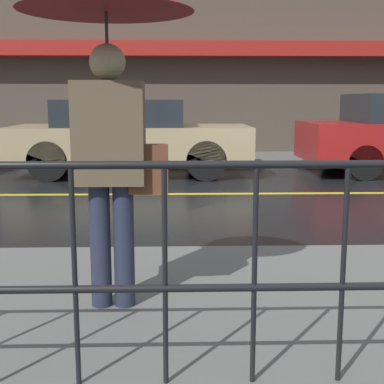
# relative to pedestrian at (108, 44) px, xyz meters

# --- Properties ---
(ground_plane) EXTENTS (80.00, 80.00, 0.00)m
(ground_plane) POSITION_rel_pedestrian_xyz_m (1.74, 4.68, -1.72)
(ground_plane) COLOR black
(sidewalk_near) EXTENTS (28.00, 2.57, 0.11)m
(sidewalk_near) POSITION_rel_pedestrian_xyz_m (1.74, 0.08, -1.67)
(sidewalk_near) COLOR #60605E
(sidewalk_near) RESTS_ON ground_plane
(sidewalk_far) EXTENTS (28.00, 2.19, 0.11)m
(sidewalk_far) POSITION_rel_pedestrian_xyz_m (1.74, 9.09, -1.67)
(sidewalk_far) COLOR #60605E
(sidewalk_far) RESTS_ON ground_plane
(lane_marking) EXTENTS (25.20, 0.12, 0.01)m
(lane_marking) POSITION_rel_pedestrian_xyz_m (1.74, 4.68, -1.72)
(lane_marking) COLOR gold
(lane_marking) RESTS_ON ground_plane
(building_storefront) EXTENTS (28.00, 0.85, 6.93)m
(building_storefront) POSITION_rel_pedestrian_xyz_m (1.74, 10.31, 1.70)
(building_storefront) COLOR #4C4238
(building_storefront) RESTS_ON ground_plane
(pedestrian) EXTENTS (1.03, 1.03, 2.03)m
(pedestrian) POSITION_rel_pedestrian_xyz_m (0.00, 0.00, 0.00)
(pedestrian) COLOR #23283D
(pedestrian) RESTS_ON sidewalk_near
(car_tan) EXTENTS (4.43, 1.84, 1.40)m
(car_tan) POSITION_rel_pedestrian_xyz_m (-0.50, 6.85, -0.99)
(car_tan) COLOR tan
(car_tan) RESTS_ON ground_plane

